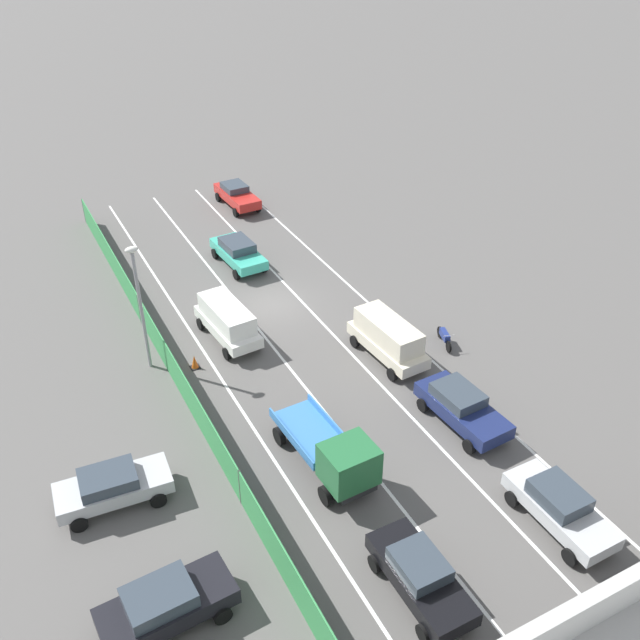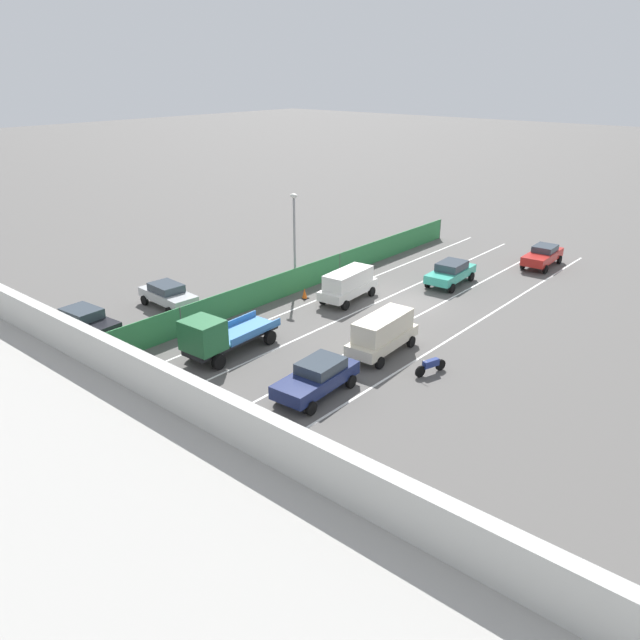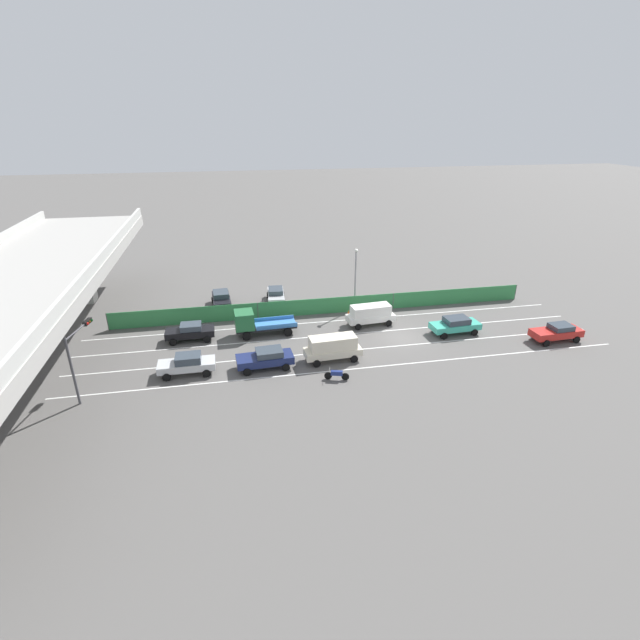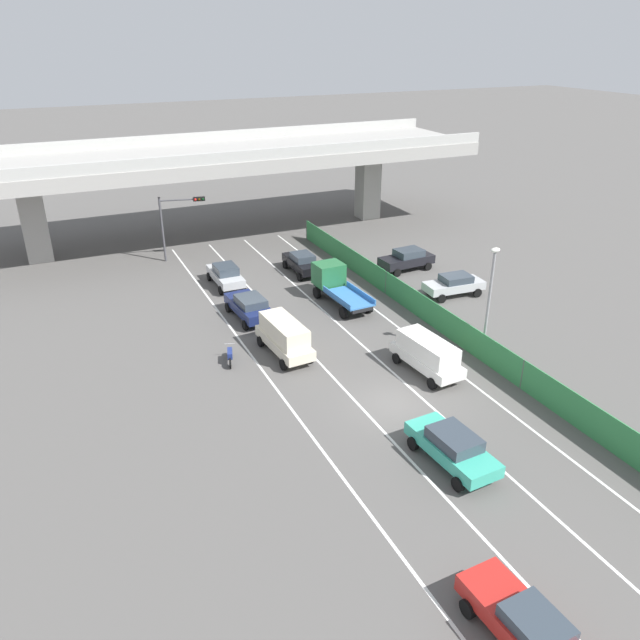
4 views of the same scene
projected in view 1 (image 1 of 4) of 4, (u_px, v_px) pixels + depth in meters
ground_plane at (272, 305)px, 39.07m from camera, size 300.00×300.00×0.00m
lane_line_left_edge at (400, 331)px, 36.81m from camera, size 0.14×47.20×0.01m
lane_line_mid_left at (346, 348)px, 35.54m from camera, size 0.14×47.20×0.01m
lane_line_mid_right at (288, 366)px, 34.27m from camera, size 0.14×47.20×0.01m
lane_line_right_edge at (225, 385)px, 32.99m from camera, size 0.14×47.20×0.01m
green_fence at (181, 383)px, 31.73m from camera, size 0.10×43.30×1.73m
car_taxi_teal at (238, 252)px, 42.55m from camera, size 2.28×4.76×1.61m
car_sedan_red at (237, 195)px, 50.08m from camera, size 2.10×4.74×1.58m
car_sedan_black at (420, 575)px, 23.05m from camera, size 1.93×4.37×1.61m
car_sedan_navy at (461, 406)px, 30.27m from camera, size 2.28×4.70×1.62m
car_van_white at (227, 320)px, 35.63m from camera, size 2.26×4.82×2.03m
car_sedan_silver at (559, 506)px, 25.53m from camera, size 1.98×4.48×1.65m
car_van_cream at (388, 337)px, 34.19m from camera, size 2.19×4.88×2.16m
flatbed_truck_blue at (336, 456)px, 27.21m from camera, size 2.45×5.78×2.44m
motorcycle at (444, 337)px, 35.57m from camera, size 0.79×1.90×0.93m
parked_wagon_silver at (112, 486)px, 26.40m from camera, size 4.43×2.20×1.55m
parked_sedan_dark at (165, 604)px, 22.08m from camera, size 4.47×2.26×1.68m
street_lamp at (139, 296)px, 32.05m from camera, size 0.60×0.36×6.58m
traffic_cone at (195, 362)px, 33.96m from camera, size 0.47×0.47×0.71m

